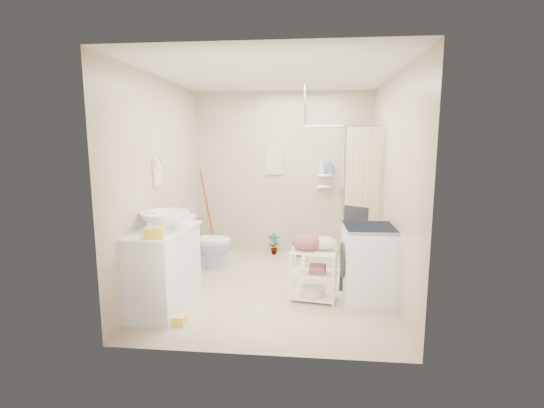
% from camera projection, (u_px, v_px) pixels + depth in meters
% --- Properties ---
extents(floor, '(3.20, 3.20, 0.00)m').
position_uv_depth(floor, '(274.00, 287.00, 4.99)').
color(floor, '#C8B496').
rests_on(floor, ground).
extents(ceiling, '(2.80, 3.20, 0.04)m').
position_uv_depth(ceiling, '(274.00, 74.00, 4.57)').
color(ceiling, silver).
rests_on(ceiling, ground).
extents(wall_back, '(2.80, 0.04, 2.60)m').
position_uv_depth(wall_back, '(283.00, 174.00, 6.35)').
color(wall_back, '#BCAC92').
rests_on(wall_back, ground).
extents(wall_front, '(2.80, 0.04, 2.60)m').
position_uv_depth(wall_front, '(255.00, 208.00, 3.21)').
color(wall_front, '#BCAC92').
rests_on(wall_front, ground).
extents(wall_left, '(0.04, 3.20, 2.60)m').
position_uv_depth(wall_left, '(163.00, 184.00, 4.92)').
color(wall_left, '#BCAC92').
rests_on(wall_left, ground).
extents(wall_right, '(0.04, 3.20, 2.60)m').
position_uv_depth(wall_right, '(392.00, 187.00, 4.64)').
color(wall_right, '#BCAC92').
rests_on(wall_right, ground).
extents(vanity, '(0.64, 1.05, 0.90)m').
position_uv_depth(vanity, '(162.00, 269.00, 4.31)').
color(vanity, silver).
rests_on(vanity, ground).
extents(sink, '(0.62, 0.62, 0.18)m').
position_uv_depth(sink, '(165.00, 220.00, 4.27)').
color(sink, white).
rests_on(sink, vanity).
extents(counter_basket, '(0.21, 0.17, 0.11)m').
position_uv_depth(counter_basket, '(155.00, 232.00, 3.86)').
color(counter_basket, gold).
rests_on(counter_basket, vanity).
extents(floor_basket, '(0.24, 0.19, 0.13)m').
position_uv_depth(floor_basket, '(178.00, 318.00, 3.98)').
color(floor_basket, yellow).
rests_on(floor_basket, ground).
extents(toilet, '(0.76, 0.45, 0.76)m').
position_uv_depth(toilet, '(207.00, 242.00, 5.69)').
color(toilet, silver).
rests_on(toilet, ground).
extents(mop, '(0.15, 0.15, 1.37)m').
position_uv_depth(mop, '(205.00, 212.00, 6.41)').
color(mop, red).
rests_on(mop, ground).
extents(potted_plant_a, '(0.19, 0.14, 0.34)m').
position_uv_depth(potted_plant_a, '(274.00, 244.00, 6.39)').
color(potted_plant_a, brown).
rests_on(potted_plant_a, ground).
extents(potted_plant_b, '(0.23, 0.21, 0.36)m').
position_uv_depth(potted_plant_b, '(301.00, 245.00, 6.29)').
color(potted_plant_b, brown).
rests_on(potted_plant_b, ground).
extents(hanging_towel, '(0.28, 0.03, 0.42)m').
position_uv_depth(hanging_towel, '(274.00, 161.00, 6.31)').
color(hanging_towel, beige).
rests_on(hanging_towel, wall_back).
extents(towel_ring, '(0.04, 0.22, 0.34)m').
position_uv_depth(towel_ring, '(157.00, 172.00, 4.69)').
color(towel_ring, beige).
rests_on(towel_ring, wall_left).
extents(tp_holder, '(0.08, 0.12, 0.14)m').
position_uv_depth(tp_holder, '(169.00, 228.00, 5.06)').
color(tp_holder, white).
rests_on(tp_holder, wall_left).
extents(shower, '(1.10, 1.10, 2.10)m').
position_uv_depth(shower, '(338.00, 195.00, 5.77)').
color(shower, silver).
rests_on(shower, ground).
extents(shampoo_bottle_a, '(0.11, 0.11, 0.26)m').
position_uv_depth(shampoo_bottle_a, '(322.00, 165.00, 6.17)').
color(shampoo_bottle_a, silver).
rests_on(shampoo_bottle_a, shower).
extents(shampoo_bottle_b, '(0.10, 0.10, 0.19)m').
position_uv_depth(shampoo_bottle_b, '(330.00, 167.00, 6.18)').
color(shampoo_bottle_b, '#435C9D').
rests_on(shampoo_bottle_b, shower).
extents(washing_machine, '(0.61, 0.63, 0.87)m').
position_uv_depth(washing_machine, '(369.00, 263.00, 4.57)').
color(washing_machine, silver).
rests_on(washing_machine, ground).
extents(laundry_rack, '(0.56, 0.38, 0.72)m').
position_uv_depth(laundry_rack, '(314.00, 270.00, 4.54)').
color(laundry_rack, white).
rests_on(laundry_rack, ground).
extents(ironing_board, '(0.32, 0.15, 1.08)m').
position_uv_depth(ironing_board, '(354.00, 249.00, 4.77)').
color(ironing_board, black).
rests_on(ironing_board, ground).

